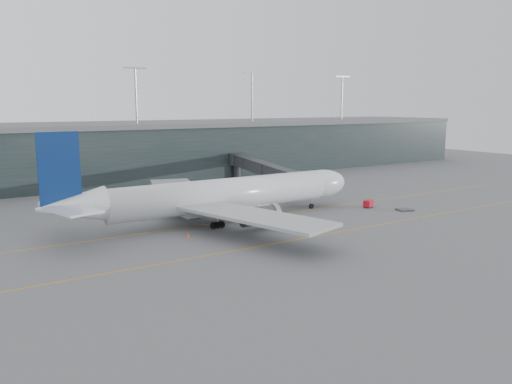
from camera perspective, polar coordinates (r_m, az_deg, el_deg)
ground at (r=89.25m, az=-5.89°, el=-3.05°), size 320.00×320.00×0.00m
taxiline_a at (r=85.78m, az=-4.69°, el=-3.55°), size 160.00×0.25×0.02m
taxiline_b at (r=72.45m, az=1.27°, el=-6.05°), size 160.00×0.25×0.02m
taxiline_lead_main at (r=109.06m, az=-8.26°, el=-0.73°), size 0.25×60.00×0.02m
terminal at (r=141.84m, az=-16.56°, el=4.51°), size 240.00×36.00×29.00m
main_aircraft at (r=86.19m, az=-3.96°, el=-0.39°), size 57.77×54.50×16.26m
jet_bridge at (r=121.27m, az=-0.68°, el=2.94°), size 13.91×45.31×6.99m
gse_cart at (r=100.78m, az=12.72°, el=-1.29°), size 2.44×1.99×1.43m
baggage_dolly at (r=99.72m, az=16.64°, el=-1.95°), size 3.33×2.94×0.28m
uld_a at (r=97.15m, az=-11.37°, el=-1.54°), size 2.38×2.08×1.87m
uld_b at (r=98.95m, az=-10.87°, el=-1.31°), size 2.42×2.13×1.88m
uld_c at (r=97.38m, az=-9.05°, el=-1.44°), size 2.35×2.04×1.87m
cone_nose at (r=102.52m, az=12.72°, el=-1.37°), size 0.40×0.40×0.64m
cone_wing_stbd at (r=79.13m, az=6.80°, el=-4.52°), size 0.40×0.40×0.63m
cone_wing_port at (r=102.54m, az=-5.12°, el=-1.12°), size 0.51×0.51×0.80m
cone_tail at (r=77.20m, az=-7.81°, el=-4.84°), size 0.50×0.50×0.80m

